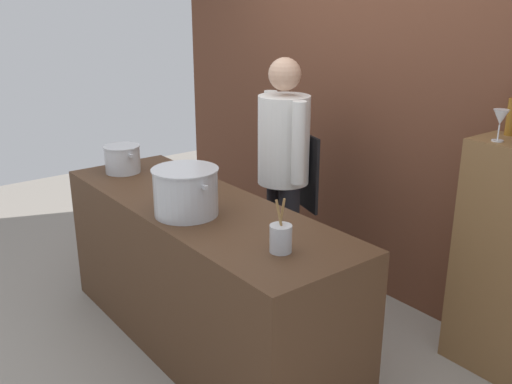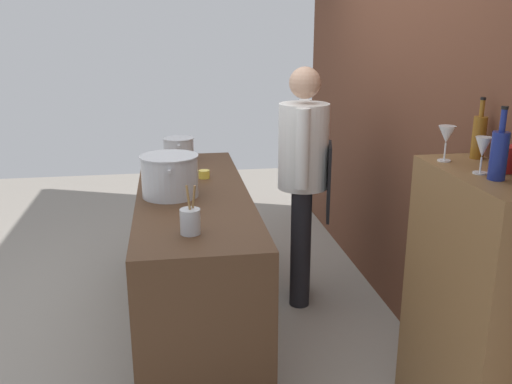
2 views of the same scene
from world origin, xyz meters
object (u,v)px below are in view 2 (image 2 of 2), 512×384
at_px(butter_jar, 204,174).
at_px(wine_bottle_cobalt, 499,154).
at_px(wine_glass_wide, 483,149).
at_px(wine_glass_short, 447,136).
at_px(utensil_crock, 190,221).
at_px(spice_tin_red, 506,159).
at_px(stockpot_small, 179,149).
at_px(stockpot_large, 170,176).
at_px(wine_bottle_amber, 479,136).
at_px(chef, 303,170).

bearing_deg(butter_jar, wine_bottle_cobalt, 31.65).
height_order(wine_glass_wide, wine_glass_short, wine_glass_short).
bearing_deg(wine_glass_short, utensil_crock, -106.20).
relative_size(butter_jar, spice_tin_red, 0.70).
height_order(wine_bottle_cobalt, wine_glass_wide, wine_bottle_cobalt).
height_order(wine_glass_wide, spice_tin_red, wine_glass_wide).
height_order(stockpot_small, wine_bottle_cobalt, wine_bottle_cobalt).
relative_size(stockpot_large, wine_glass_short, 2.55).
bearing_deg(utensil_crock, wine_bottle_cobalt, 61.10).
bearing_deg(stockpot_large, stockpot_small, 175.39).
xyz_separation_m(stockpot_large, spice_tin_red, (1.24, 1.41, 0.34)).
relative_size(wine_bottle_amber, wine_glass_wide, 1.82).
relative_size(stockpot_large, stockpot_small, 1.37).
height_order(butter_jar, spice_tin_red, spice_tin_red).
bearing_deg(stockpot_large, spice_tin_red, 48.78).
bearing_deg(butter_jar, chef, 78.35).
height_order(stockpot_small, wine_bottle_amber, wine_bottle_amber).
bearing_deg(wine_glass_wide, spice_tin_red, 94.51).
bearing_deg(stockpot_small, wine_glass_wide, 29.07).
bearing_deg(utensil_crock, wine_bottle_amber, 77.14).
bearing_deg(spice_tin_red, stockpot_small, -148.47).
bearing_deg(wine_glass_wide, wine_bottle_amber, 152.77).
distance_m(utensil_crock, butter_jar, 1.08).
height_order(stockpot_small, wine_glass_wide, wine_glass_wide).
relative_size(utensil_crock, wine_glass_short, 1.53).
height_order(wine_bottle_cobalt, wine_glass_short, wine_bottle_cobalt).
distance_m(utensil_crock, wine_glass_short, 1.29).
xyz_separation_m(stockpot_large, wine_bottle_cobalt, (1.35, 1.31, 0.39)).
bearing_deg(stockpot_small, wine_bottle_cobalt, 28.26).
bearing_deg(butter_jar, stockpot_large, -30.94).
bearing_deg(chef, wine_bottle_cobalt, -150.39).
relative_size(butter_jar, wine_bottle_cobalt, 0.26).
bearing_deg(stockpot_small, utensil_crock, 0.61).
bearing_deg(wine_glass_wide, utensil_crock, -115.45).
height_order(chef, wine_glass_short, chef).
xyz_separation_m(stockpot_large, butter_jar, (-0.39, 0.24, -0.10)).
xyz_separation_m(stockpot_small, wine_glass_short, (1.96, 1.18, 0.44)).
distance_m(utensil_crock, wine_bottle_amber, 1.44).
xyz_separation_m(wine_bottle_amber, wine_glass_wide, (0.27, -0.14, 0.00)).
xyz_separation_m(chef, stockpot_large, (0.25, -0.91, 0.06)).
bearing_deg(wine_glass_short, wine_glass_wide, 9.99).
bearing_deg(wine_bottle_cobalt, wine_glass_wide, -172.73).
bearing_deg(butter_jar, spice_tin_red, 35.87).
relative_size(butter_jar, wine_glass_short, 0.47).
relative_size(wine_glass_wide, spice_tin_red, 1.41).
bearing_deg(wine_glass_short, wine_bottle_cobalt, 9.19).
bearing_deg(wine_bottle_cobalt, chef, -165.95).
bearing_deg(butter_jar, stockpot_small, -163.89).
relative_size(stockpot_small, wine_glass_short, 1.86).
bearing_deg(utensil_crock, stockpot_large, -172.14).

